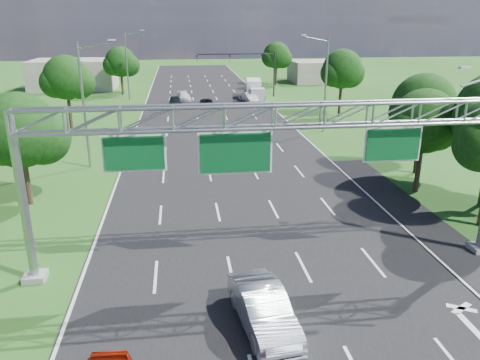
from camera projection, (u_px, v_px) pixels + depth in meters
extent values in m
plane|color=#2A5218|center=(228.00, 162.00, 40.22)|extent=(220.00, 220.00, 0.00)
cube|color=black|center=(228.00, 162.00, 40.22)|extent=(18.00, 180.00, 0.02)
cube|color=black|center=(436.00, 236.00, 26.46)|extent=(3.00, 30.00, 0.02)
cube|color=gray|center=(480.00, 248.00, 24.70)|extent=(1.00, 1.00, 0.30)
cube|color=gray|center=(35.00, 277.00, 21.96)|extent=(1.00, 1.00, 0.30)
cylinder|color=gray|center=(23.00, 200.00, 20.71)|extent=(0.40, 0.40, 8.00)
cube|color=beige|center=(465.00, 68.00, 21.36)|extent=(0.50, 0.22, 0.12)
cube|color=white|center=(134.00, 153.00, 20.64)|extent=(2.80, 0.05, 1.70)
cube|color=#0A5024|center=(134.00, 153.00, 20.59)|extent=(2.62, 0.05, 1.52)
cube|color=white|center=(235.00, 153.00, 21.24)|extent=(3.40, 0.05, 2.00)
cube|color=#0A5024|center=(236.00, 153.00, 21.18)|extent=(3.22, 0.05, 1.82)
cube|color=white|center=(393.00, 144.00, 22.11)|extent=(2.80, 0.05, 1.70)
cube|color=#0A5024|center=(393.00, 145.00, 22.05)|extent=(2.62, 0.05, 1.52)
cylinder|color=black|center=(274.00, 74.00, 73.25)|extent=(0.24, 0.24, 7.00)
cylinder|color=black|center=(236.00, 54.00, 71.51)|extent=(12.00, 0.18, 0.18)
imported|color=black|center=(197.00, 58.00, 70.96)|extent=(0.18, 0.22, 1.10)
imported|color=black|center=(230.00, 58.00, 71.57)|extent=(0.18, 0.22, 1.10)
imported|color=black|center=(262.00, 57.00, 72.17)|extent=(0.18, 0.22, 1.10)
cylinder|color=gray|center=(84.00, 107.00, 37.20)|extent=(0.20, 0.20, 10.00)
cylinder|color=gray|center=(95.00, 45.00, 35.83)|extent=(2.78, 0.12, 0.60)
cube|color=beige|center=(112.00, 40.00, 35.86)|extent=(0.55, 0.22, 0.12)
cylinder|color=gray|center=(127.00, 66.00, 70.02)|extent=(0.20, 0.20, 10.00)
cylinder|color=gray|center=(134.00, 33.00, 68.65)|extent=(2.78, 0.12, 0.60)
cube|color=beige|center=(142.00, 30.00, 68.68)|extent=(0.55, 0.22, 0.12)
cylinder|color=gray|center=(326.00, 85.00, 49.38)|extent=(0.20, 0.20, 10.00)
cylinder|color=gray|center=(316.00, 39.00, 47.69)|extent=(2.78, 0.12, 0.60)
cube|color=beige|center=(304.00, 35.00, 47.40)|extent=(0.55, 0.22, 0.12)
cylinder|color=#2D2116|center=(418.00, 169.00, 32.77)|extent=(0.36, 0.36, 3.30)
sphere|color=black|center=(424.00, 121.00, 31.66)|extent=(4.40, 4.40, 4.40)
sphere|color=black|center=(435.00, 127.00, 32.35)|extent=(3.30, 3.30, 3.30)
sphere|color=black|center=(412.00, 129.00, 31.40)|extent=(3.08, 3.08, 3.08)
cylinder|color=#2D2116|center=(418.00, 152.00, 36.73)|extent=(0.36, 0.36, 3.52)
sphere|color=black|center=(424.00, 105.00, 35.53)|extent=(4.80, 4.80, 4.80)
sphere|color=black|center=(435.00, 111.00, 36.25)|extent=(3.60, 3.60, 3.60)
sphere|color=black|center=(411.00, 112.00, 35.28)|extent=(3.36, 3.36, 3.36)
cylinder|color=#2D2116|center=(27.00, 182.00, 30.52)|extent=(0.36, 0.36, 3.08)
sphere|color=black|center=(19.00, 130.00, 29.39)|extent=(4.80, 4.80, 4.80)
sphere|color=black|center=(42.00, 137.00, 30.11)|extent=(3.60, 3.60, 3.60)
sphere|color=black|center=(1.00, 139.00, 29.14)|extent=(3.36, 3.36, 3.36)
cylinder|color=#2D2116|center=(70.00, 112.00, 51.74)|extent=(0.36, 0.36, 3.74)
sphere|color=black|center=(66.00, 77.00, 50.50)|extent=(4.80, 4.80, 4.80)
sphere|color=black|center=(79.00, 82.00, 51.22)|extent=(3.60, 3.60, 3.60)
sphere|color=black|center=(55.00, 82.00, 50.25)|extent=(3.36, 3.36, 3.36)
cylinder|color=#2D2116|center=(122.00, 84.00, 75.62)|extent=(0.36, 0.36, 3.30)
sphere|color=black|center=(120.00, 62.00, 74.46)|extent=(4.80, 4.80, 4.80)
sphere|color=black|center=(129.00, 65.00, 75.17)|extent=(3.60, 3.60, 3.60)
sphere|color=black|center=(113.00, 65.00, 74.20)|extent=(3.36, 3.36, 3.36)
cylinder|color=#2D2116|center=(340.00, 101.00, 58.41)|extent=(0.36, 0.36, 3.96)
sphere|color=black|center=(342.00, 69.00, 57.14)|extent=(4.80, 4.80, 4.80)
sphere|color=black|center=(350.00, 73.00, 57.86)|extent=(3.60, 3.60, 3.60)
sphere|color=black|center=(334.00, 73.00, 56.88)|extent=(3.36, 3.36, 3.36)
cylinder|color=#2D2116|center=(276.00, 76.00, 86.37)|extent=(0.36, 0.36, 3.52)
sphere|color=black|center=(276.00, 55.00, 85.17)|extent=(4.80, 4.80, 4.80)
sphere|color=black|center=(282.00, 58.00, 85.89)|extent=(3.60, 3.60, 3.60)
sphere|color=black|center=(271.00, 58.00, 84.92)|extent=(3.36, 3.36, 3.36)
cube|color=gray|center=(74.00, 74.00, 81.75)|extent=(14.00, 10.00, 5.00)
cube|color=gray|center=(322.00, 71.00, 91.26)|extent=(12.00, 9.00, 4.00)
imported|color=silver|center=(263.00, 309.00, 18.36)|extent=(2.40, 5.18, 1.64)
imported|color=white|center=(184.00, 96.00, 70.61)|extent=(2.19, 4.30, 1.19)
imported|color=black|center=(207.00, 103.00, 65.12)|extent=(1.92, 4.01, 1.10)
imported|color=black|center=(176.00, 101.00, 65.57)|extent=(2.05, 4.32, 1.43)
imported|color=silver|center=(250.00, 97.00, 68.95)|extent=(2.06, 4.51, 1.44)
cube|color=silver|center=(254.00, 88.00, 72.60)|extent=(2.81, 5.59, 2.68)
cube|color=silver|center=(258.00, 95.00, 69.24)|extent=(2.29, 2.21, 1.97)
cylinder|color=black|center=(251.00, 99.00, 69.46)|extent=(0.31, 0.89, 0.89)
cylinder|color=black|center=(264.00, 98.00, 69.70)|extent=(0.31, 0.89, 0.89)
cylinder|color=black|center=(246.00, 93.00, 74.49)|extent=(0.31, 0.89, 0.89)
cylinder|color=black|center=(258.00, 93.00, 74.73)|extent=(0.31, 0.89, 0.89)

